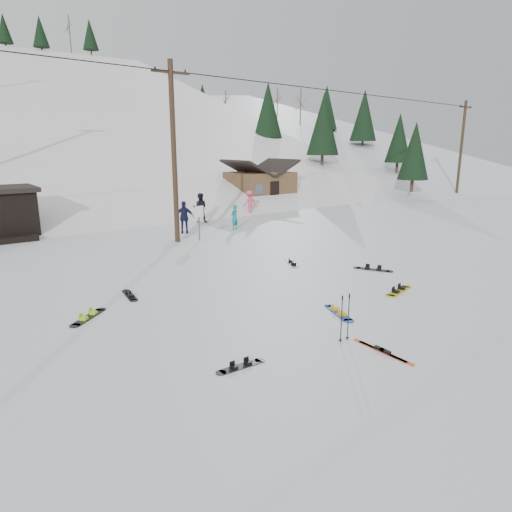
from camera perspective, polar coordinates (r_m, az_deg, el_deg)
ground at (r=12.47m, az=12.20°, el=-10.21°), size 200.00×200.00×0.00m
ski_slope at (r=65.25m, az=-27.60°, el=-2.91°), size 60.00×85.24×65.97m
ridge_right at (r=75.71m, az=2.50°, el=1.60°), size 45.66×93.98×54.59m
treeline_right at (r=66.81m, az=5.63°, el=9.45°), size 20.00×60.00×10.00m
utility_pole at (r=23.92m, az=-10.24°, el=12.81°), size 2.00×0.26×9.00m
utility_pole_right at (r=49.18m, az=24.28°, el=12.25°), size 2.00×0.26×9.00m
trail_sign at (r=24.35m, az=-7.12°, el=4.88°), size 0.50×0.09×1.85m
lift_hut at (r=28.80m, az=-28.98°, el=4.82°), size 3.40×4.10×2.75m
cabin at (r=39.49m, az=0.49°, el=8.69°), size 5.39×4.40×3.77m
hero_snowboard at (r=14.20m, az=10.26°, el=-6.96°), size 0.77×1.56×0.12m
hero_skis at (r=11.95m, az=15.53°, el=-11.38°), size 0.13×1.81×0.09m
ski_poles at (r=12.09m, az=11.05°, el=-7.57°), size 0.35×0.09×1.28m
board_scatter_a at (r=10.85m, az=-1.90°, el=-13.58°), size 1.31×0.28×0.09m
board_scatter_b at (r=16.11m, az=-15.51°, el=-4.73°), size 0.43×1.42×0.10m
board_scatter_c at (r=14.52m, az=-20.22°, el=-7.14°), size 1.33×1.16×0.11m
board_scatter_d at (r=19.28m, az=14.42°, el=-1.61°), size 0.93×1.47×0.11m
board_scatter_e at (r=16.72m, az=17.40°, el=-4.17°), size 1.67×0.64×0.12m
board_scatter_f at (r=19.72m, az=4.55°, el=-0.86°), size 0.80×1.40×0.11m
skier_teal at (r=27.43m, az=-2.72°, el=4.86°), size 0.64×0.53×1.50m
skier_dark at (r=30.21m, az=-7.01°, el=6.01°), size 1.18×1.13×1.92m
skier_pink at (r=33.53m, az=-0.81°, el=6.72°), size 1.16×0.72×1.73m
skier_navy at (r=26.51m, az=-8.93°, el=4.80°), size 1.18×0.90×1.86m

